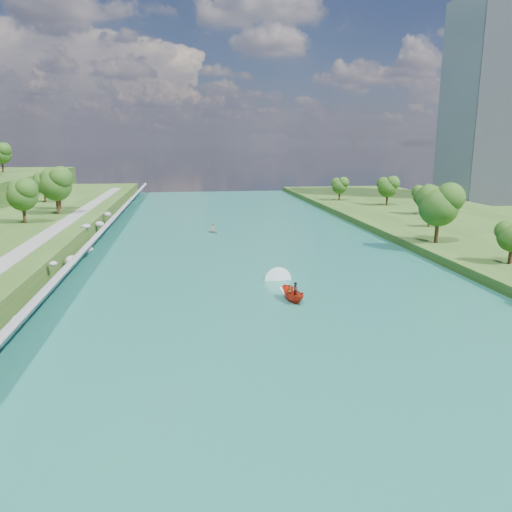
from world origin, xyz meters
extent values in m
plane|color=#2D5119|center=(0.00, 0.00, 0.00)|extent=(260.00, 260.00, 0.00)
cube|color=#196156|center=(0.00, 20.00, 0.05)|extent=(55.00, 240.00, 0.10)
cube|color=slate|center=(-25.85, 20.00, 1.80)|extent=(3.54, 236.00, 4.05)
ellipsoid|color=gray|center=(-25.83, -4.89, 2.15)|extent=(0.96, 0.87, 0.73)
ellipsoid|color=gray|center=(-26.12, 1.38, 1.67)|extent=(0.98, 1.18, 0.75)
ellipsoid|color=gray|center=(-26.68, 12.16, 3.35)|extent=(1.00, 1.14, 0.65)
ellipsoid|color=gray|center=(-26.17, 20.02, 1.95)|extent=(1.81, 2.28, 1.29)
ellipsoid|color=gray|center=(-25.73, 30.09, 1.34)|extent=(1.48, 1.73, 0.87)
ellipsoid|color=gray|center=(-27.62, 39.11, 3.68)|extent=(1.66, 1.64, 0.92)
ellipsoid|color=gray|center=(-26.82, 48.00, 2.63)|extent=(1.80, 1.63, 1.20)
ellipsoid|color=gray|center=(-26.59, 57.37, 3.25)|extent=(1.48, 1.45, 1.13)
cube|color=gray|center=(-32.50, 20.00, 3.55)|extent=(3.00, 200.00, 0.10)
cube|color=gray|center=(82.50, 95.00, 30.00)|extent=(22.00, 22.00, 60.00)
ellipsoid|color=#1C4412|center=(-39.78, 45.82, 8.35)|extent=(5.82, 5.82, 9.69)
ellipsoid|color=#1C4412|center=(-36.62, 57.74, 9.24)|extent=(6.89, 6.89, 11.49)
ellipsoid|color=#1C4412|center=(-38.00, 65.47, 7.84)|extent=(5.21, 5.21, 8.68)
ellipsoid|color=#1C4412|center=(-45.01, 80.57, 8.10)|extent=(5.52, 5.52, 9.20)
ellipsoid|color=#1C4412|center=(34.57, 11.16, 5.13)|extent=(4.36, 4.36, 7.26)
ellipsoid|color=#1C4412|center=(31.84, 27.00, 7.39)|extent=(7.06, 7.06, 11.77)
ellipsoid|color=#1C4412|center=(38.40, 42.66, 3.89)|extent=(2.87, 2.87, 4.78)
ellipsoid|color=#1C4412|center=(45.42, 59.86, 5.68)|extent=(5.02, 5.02, 8.36)
ellipsoid|color=#1C4412|center=(44.15, 78.02, 6.12)|extent=(5.54, 5.54, 9.24)
ellipsoid|color=#1C4412|center=(35.05, 91.77, 5.50)|extent=(4.80, 4.80, 8.00)
ellipsoid|color=#1C4412|center=(-67.35, 119.54, 14.38)|extent=(6.46, 6.46, 10.77)
imported|color=red|center=(1.80, 3.17, 0.93)|extent=(2.60, 4.54, 1.65)
imported|color=#66605B|center=(1.40, 2.77, 1.28)|extent=(0.68, 0.52, 1.66)
imported|color=#66605B|center=(2.30, 3.67, 1.30)|extent=(1.04, 1.03, 1.69)
cube|color=white|center=(1.80, 6.17, 0.13)|extent=(0.90, 5.00, 0.06)
imported|color=#909398|center=(-4.66, 50.10, 0.37)|extent=(2.91, 3.16, 0.53)
imported|color=#66605B|center=(-4.66, 50.10, 1.09)|extent=(0.83, 0.67, 1.48)
camera|label=1|loc=(-10.16, -51.04, 17.94)|focal=35.00mm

